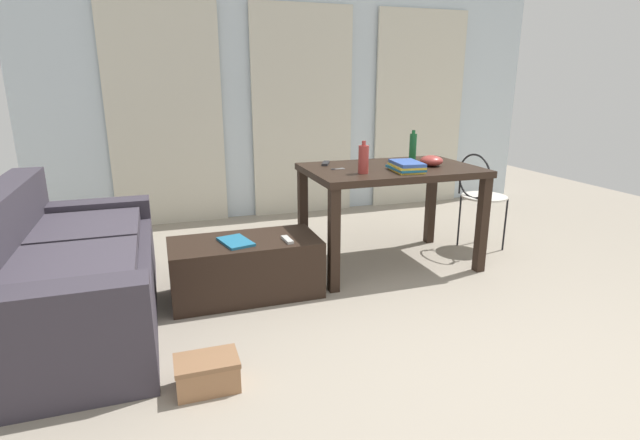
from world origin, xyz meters
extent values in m
plane|color=gray|center=(0.00, 1.38, 0.00)|extent=(8.57, 8.57, 0.00)
cube|color=silver|center=(0.00, 3.57, 1.26)|extent=(5.49, 0.10, 2.51)
cube|color=beige|center=(-1.40, 3.48, 1.09)|extent=(1.10, 0.03, 2.18)
cube|color=beige|center=(0.00, 3.48, 1.09)|extent=(1.10, 0.03, 2.18)
cube|color=beige|center=(1.40, 3.48, 1.09)|extent=(1.10, 0.03, 2.18)
cube|color=#38333D|center=(-2.05, 1.41, 0.21)|extent=(0.90, 1.83, 0.43)
cube|color=#38333D|center=(-2.05, 2.23, 0.50)|extent=(0.89, 0.20, 0.14)
cube|color=#38333D|center=(-2.05, 0.60, 0.50)|extent=(0.89, 0.20, 0.14)
cube|color=#3E3944|center=(-2.00, 1.77, 0.48)|extent=(0.65, 0.68, 0.10)
cube|color=#3E3944|center=(-2.00, 1.06, 0.48)|extent=(0.65, 0.68, 0.10)
cube|color=black|center=(-1.01, 1.50, 0.20)|extent=(1.00, 0.49, 0.39)
cube|color=black|center=(0.17, 1.73, 0.76)|extent=(1.30, 0.84, 0.05)
cube|color=black|center=(-0.43, 1.36, 0.37)|extent=(0.07, 0.07, 0.74)
cube|color=black|center=(0.77, 1.36, 0.37)|extent=(0.07, 0.07, 0.74)
cube|color=black|center=(-0.43, 2.10, 0.37)|extent=(0.07, 0.07, 0.74)
cube|color=black|center=(0.77, 2.10, 0.37)|extent=(0.07, 0.07, 0.74)
cylinder|color=silver|center=(1.12, 1.81, 0.46)|extent=(0.38, 0.38, 0.02)
cylinder|color=black|center=(1.27, 1.69, 0.23)|extent=(0.02, 0.02, 0.46)
cylinder|color=black|center=(1.23, 1.96, 0.23)|extent=(0.02, 0.02, 0.46)
cylinder|color=black|center=(1.00, 1.66, 0.23)|extent=(0.02, 0.02, 0.46)
cylinder|color=black|center=(0.97, 1.93, 0.23)|extent=(0.02, 0.02, 0.46)
torus|color=black|center=(0.98, 1.79, 0.65)|extent=(0.06, 0.38, 0.38)
cylinder|color=black|center=(1.00, 1.63, 0.56)|extent=(0.02, 0.02, 0.18)
cylinder|color=black|center=(0.96, 1.96, 0.56)|extent=(0.02, 0.02, 0.18)
cylinder|color=#195B2D|center=(0.48, 1.95, 0.90)|extent=(0.06, 0.06, 0.22)
cylinder|color=#195B2D|center=(0.48, 1.95, 1.02)|extent=(0.03, 0.03, 0.03)
cylinder|color=#99332D|center=(-0.14, 1.55, 0.88)|extent=(0.07, 0.07, 0.20)
cylinder|color=#99332D|center=(-0.14, 1.55, 1.00)|extent=(0.03, 0.03, 0.03)
ellipsoid|color=#9E3833|center=(0.49, 1.66, 0.83)|extent=(0.18, 0.18, 0.08)
cube|color=gold|center=(0.19, 1.51, 0.79)|extent=(0.21, 0.27, 0.01)
cube|color=#1E668C|center=(0.19, 1.53, 0.81)|extent=(0.21, 0.30, 0.02)
cube|color=gold|center=(0.20, 1.53, 0.82)|extent=(0.23, 0.31, 0.02)
cube|color=#33519E|center=(0.20, 1.53, 0.84)|extent=(0.21, 0.31, 0.02)
cube|color=#232326|center=(-0.26, 1.99, 0.80)|extent=(0.11, 0.17, 0.02)
cube|color=#9EA0A5|center=(-0.23, 1.77, 0.79)|extent=(0.07, 0.03, 0.00)
torus|color=#262628|center=(-0.29, 1.76, 0.79)|extent=(0.03, 0.03, 0.00)
cube|color=#9EA0A5|center=(-0.23, 1.76, 0.79)|extent=(0.07, 0.02, 0.00)
torus|color=#262628|center=(-0.29, 1.76, 0.79)|extent=(0.03, 0.03, 0.00)
cube|color=#B7B7B2|center=(-0.74, 1.39, 0.40)|extent=(0.05, 0.15, 0.02)
cube|color=#1E668C|center=(-1.08, 1.46, 0.40)|extent=(0.23, 0.30, 0.02)
cube|color=#996B47|center=(-1.38, 0.50, 0.07)|extent=(0.29, 0.19, 0.13)
cube|color=brown|center=(-1.38, 0.50, 0.15)|extent=(0.30, 0.20, 0.02)
camera|label=1|loc=(-1.52, -1.60, 1.42)|focal=27.32mm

